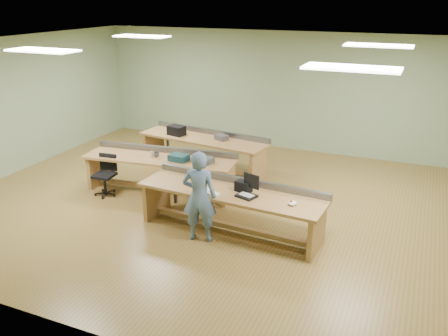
{
  "coord_description": "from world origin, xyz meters",
  "views": [
    {
      "loc": [
        3.4,
        -7.66,
        3.85
      ],
      "look_at": [
        0.37,
        -0.6,
        1.02
      ],
      "focal_mm": 38.0,
      "sensor_mm": 36.0,
      "label": 1
    }
  ],
  "objects": [
    {
      "name": "parts_bin_teal",
      "position": [
        -0.91,
        0.1,
        0.81
      ],
      "size": [
        0.38,
        0.3,
        0.12
      ],
      "primitive_type": "cube",
      "rotation": [
        0.0,
        0.0,
        -0.1
      ],
      "color": "#12343B",
      "rests_on": "workbench_mid"
    },
    {
      "name": "parts_bin_grey",
      "position": [
        -0.43,
        0.2,
        0.8
      ],
      "size": [
        0.45,
        0.33,
        0.11
      ],
      "primitive_type": "cube",
      "rotation": [
        0.0,
        0.0,
        -0.2
      ],
      "color": "#3D3D40",
      "rests_on": "workbench_mid"
    },
    {
      "name": "floor",
      "position": [
        0.0,
        0.0,
        0.0
      ],
      "size": [
        10.0,
        10.0,
        0.0
      ],
      "primitive_type": "plane",
      "color": "olive",
      "rests_on": "ground"
    },
    {
      "name": "camera_bag",
      "position": [
        0.83,
        -0.85,
        0.84
      ],
      "size": [
        0.3,
        0.23,
        0.18
      ],
      "primitive_type": "cube",
      "rotation": [
        0.0,
        0.0,
        -0.25
      ],
      "color": "black",
      "rests_on": "workbench_front"
    },
    {
      "name": "laptop_screen",
      "position": [
        0.99,
        -0.93,
        0.99
      ],
      "size": [
        0.3,
        0.11,
        0.24
      ],
      "primitive_type": "cube",
      "rotation": [
        0.0,
        0.0,
        -0.32
      ],
      "color": "black",
      "rests_on": "laptop_base"
    },
    {
      "name": "trackball_mouse",
      "position": [
        1.72,
        -1.05,
        0.78
      ],
      "size": [
        0.18,
        0.19,
        0.06
      ],
      "primitive_type": "ellipsoid",
      "rotation": [
        0.0,
        0.0,
        -0.43
      ],
      "color": "white",
      "rests_on": "workbench_front"
    },
    {
      "name": "wall_back",
      "position": [
        0.0,
        4.0,
        1.5
      ],
      "size": [
        10.0,
        0.04,
        3.0
      ],
      "primitive_type": "cube",
      "color": "gray",
      "rests_on": "floor"
    },
    {
      "name": "fluor_panels",
      "position": [
        0.0,
        0.0,
        2.97
      ],
      "size": [
        6.2,
        3.5,
        0.03
      ],
      "color": "white",
      "rests_on": "ceiling"
    },
    {
      "name": "keyboard",
      "position": [
        0.32,
        -1.12,
        0.76
      ],
      "size": [
        0.45,
        0.31,
        0.03
      ],
      "primitive_type": "cube",
      "rotation": [
        0.0,
        0.0,
        -0.43
      ],
      "color": "beige",
      "rests_on": "workbench_front"
    },
    {
      "name": "wall_left",
      "position": [
        -5.0,
        0.0,
        1.5
      ],
      "size": [
        0.04,
        8.0,
        3.0
      ],
      "primitive_type": "cube",
      "color": "gray",
      "rests_on": "floor"
    },
    {
      "name": "mug",
      "position": [
        -1.44,
        0.13,
        0.8
      ],
      "size": [
        0.14,
        0.14,
        0.09
      ],
      "primitive_type": "imported",
      "rotation": [
        0.0,
        0.0,
        -0.29
      ],
      "color": "#3D3D40",
      "rests_on": "workbench_mid"
    },
    {
      "name": "wall_front",
      "position": [
        0.0,
        -4.0,
        1.5
      ],
      "size": [
        10.0,
        0.04,
        3.0
      ],
      "primitive_type": "cube",
      "color": "gray",
      "rests_on": "floor"
    },
    {
      "name": "ceiling",
      "position": [
        0.0,
        0.0,
        3.0
      ],
      "size": [
        10.0,
        10.0,
        0.0
      ],
      "primitive_type": "plane",
      "color": "silver",
      "rests_on": "wall_back"
    },
    {
      "name": "drinks_can",
      "position": [
        -1.54,
        0.11,
        0.81
      ],
      "size": [
        0.08,
        0.08,
        0.11
      ],
      "primitive_type": "cylinder",
      "rotation": [
        0.0,
        0.0,
        -0.39
      ],
      "color": "silver",
      "rests_on": "workbench_mid"
    },
    {
      "name": "workbench_front",
      "position": [
        0.63,
        -0.89,
        0.56
      ],
      "size": [
        3.27,
        1.08,
        0.86
      ],
      "rotation": [
        0.0,
        0.0,
        -0.07
      ],
      "color": "#B37D4B",
      "rests_on": "floor"
    },
    {
      "name": "tray_back",
      "position": [
        -0.7,
        1.74,
        0.8
      ],
      "size": [
        0.33,
        0.29,
        0.11
      ],
      "primitive_type": "cube",
      "rotation": [
        0.0,
        0.0,
        -0.41
      ],
      "color": "#3D3D40",
      "rests_on": "workbench_back"
    },
    {
      "name": "workbench_back",
      "position": [
        -1.15,
        1.73,
        0.56
      ],
      "size": [
        3.16,
        1.22,
        0.86
      ],
      "rotation": [
        0.0,
        0.0,
        -0.13
      ],
      "color": "#B37D4B",
      "rests_on": "floor"
    },
    {
      "name": "task_chair",
      "position": [
        -2.31,
        -0.43,
        0.3
      ],
      "size": [
        0.49,
        0.49,
        0.83
      ],
      "rotation": [
        0.0,
        0.0,
        0.09
      ],
      "color": "black",
      "rests_on": "floor"
    },
    {
      "name": "laptop_base",
      "position": [
        0.95,
        -1.04,
        0.77
      ],
      "size": [
        0.37,
        0.33,
        0.03
      ],
      "primitive_type": "cube",
      "rotation": [
        0.0,
        0.0,
        -0.32
      ],
      "color": "black",
      "rests_on": "workbench_front"
    },
    {
      "name": "storage_box_back",
      "position": [
        -1.82,
        1.68,
        0.86
      ],
      "size": [
        0.43,
        0.34,
        0.22
      ],
      "primitive_type": "cube",
      "rotation": [
        0.0,
        0.0,
        -0.21
      ],
      "color": "black",
      "rests_on": "workbench_back"
    },
    {
      "name": "person",
      "position": [
        0.27,
        -1.38,
        0.77
      ],
      "size": [
        0.63,
        0.48,
        1.54
      ],
      "primitive_type": "imported",
      "rotation": [
        0.0,
        0.0,
        3.35
      ],
      "color": "slate",
      "rests_on": "floor"
    },
    {
      "name": "workbench_mid",
      "position": [
        -1.36,
        0.15,
        0.56
      ],
      "size": [
        3.16,
        1.17,
        0.86
      ],
      "rotation": [
        0.0,
        0.0,
        0.11
      ],
      "color": "#B37D4B",
      "rests_on": "floor"
    }
  ]
}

